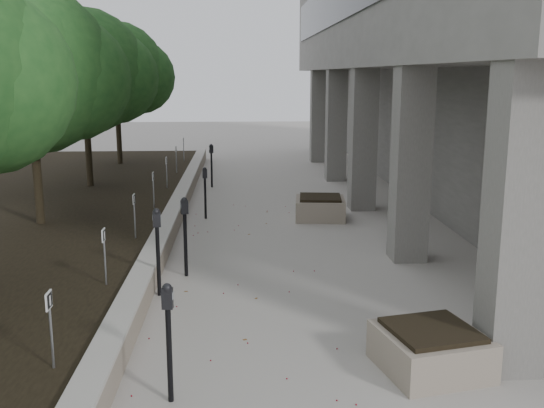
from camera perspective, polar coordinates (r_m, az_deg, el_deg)
name	(u,v)px	position (r m, az deg, el deg)	size (l,w,h in m)	color
retaining_wall	(173,218)	(15.98, -9.10, -1.28)	(0.39, 26.00, 0.50)	gray
planting_bed	(26,222)	(16.79, -21.67, -1.52)	(7.00, 26.00, 0.40)	black
crabapple_tree_3	(32,106)	(15.23, -21.18, 8.36)	(4.60, 4.00, 5.44)	#1C491C
crabapple_tree_4	(85,98)	(20.04, -16.77, 9.30)	(4.60, 4.00, 5.44)	#1C491C
crabapple_tree_5	(117,93)	(24.93, -14.06, 9.85)	(4.60, 4.00, 5.44)	#1C491C
parking_sign_2	(51,330)	(7.90, -19.62, -10.86)	(0.04, 0.22, 0.96)	black
parking_sign_3	(105,257)	(10.64, -15.10, -4.71)	(0.04, 0.22, 0.96)	black
parking_sign_4	(135,216)	(13.49, -12.50, -1.10)	(0.04, 0.22, 0.96)	black
parking_sign_5	(154,190)	(16.40, -10.82, 1.24)	(0.04, 0.22, 0.96)	black
parking_sign_6	(167,172)	(19.33, -9.64, 2.87)	(0.04, 0.22, 0.96)	black
parking_sign_7	(176,159)	(22.29, -8.78, 4.08)	(0.04, 0.22, 0.96)	black
parking_sign_8	(184,149)	(25.25, -8.11, 5.00)	(0.04, 0.22, 0.96)	black
parking_meter_1	(169,343)	(7.56, -9.43, -12.49)	(0.15, 0.10, 1.48)	black
parking_meter_2	(185,237)	(12.02, -7.96, -3.01)	(0.15, 0.11, 1.56)	black
parking_meter_3	(158,252)	(11.04, -10.42, -4.39)	(0.16, 0.11, 1.58)	black
parking_meter_4	(205,193)	(16.77, -6.15, 1.00)	(0.14, 0.10, 1.40)	black
parking_meter_5	(212,166)	(21.47, -5.57, 3.52)	(0.15, 0.11, 1.50)	black
planter_front	(431,349)	(8.64, 14.37, -12.75)	(1.27, 1.27, 0.59)	gray
planter_back	(320,207)	(16.82, 4.43, -0.31)	(1.31, 1.31, 0.61)	gray
berry_scatter	(241,276)	(12.09, -2.83, -6.61)	(3.30, 14.10, 0.02)	maroon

